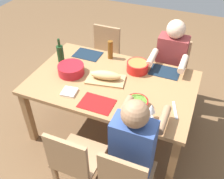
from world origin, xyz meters
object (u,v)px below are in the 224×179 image
object	(u,v)px
serving_bowl_fruit	(137,66)
beer_bottle	(110,50)
chair_near_right	(104,54)
serving_bowl_pasta	(71,69)
dining_table	(112,87)
chair_near_left	(171,68)
bread_loaf	(106,75)
chair_far_left	(125,179)
napkin_stack	(69,92)
wine_bottle	(60,53)
serving_bowl_salad	(137,104)
cutting_board	(106,80)
wine_glass	(151,109)
chair_far_center	(75,160)
diner_near_left	(170,61)
diner_far_left	(134,145)

from	to	relation	value
serving_bowl_fruit	beer_bottle	size ratio (longest dim) A/B	1.07
chair_near_right	serving_bowl_pasta	world-z (taller)	chair_near_right
dining_table	serving_bowl_fruit	world-z (taller)	serving_bowl_fruit
chair_near_left	bread_loaf	bearing A→B (deg)	58.16
chair_far_left	napkin_stack	xyz separation A→B (m)	(0.79, -0.52, 0.27)
wine_bottle	beer_bottle	size ratio (longest dim) A/B	1.32
serving_bowl_pasta	serving_bowl_salad	xyz separation A→B (m)	(-0.82, 0.25, -0.01)
chair_far_left	bread_loaf	world-z (taller)	same
cutting_board	wine_glass	size ratio (longest dim) A/B	2.41
cutting_board	chair_far_center	bearing A→B (deg)	94.57
chair_near_left	chair_near_right	size ratio (longest dim) A/B	1.00
serving_bowl_fruit	serving_bowl_salad	world-z (taller)	serving_bowl_fruit
beer_bottle	diner_near_left	bearing A→B (deg)	-158.57
chair_far_center	serving_bowl_pasta	bearing A→B (deg)	-60.67
cutting_board	beer_bottle	distance (m)	0.45
diner_far_left	napkin_stack	bearing A→B (deg)	-23.25
serving_bowl_salad	wine_glass	world-z (taller)	wine_glass
diner_near_left	dining_table	bearing A→B (deg)	55.05
chair_far_center	serving_bowl_pasta	distance (m)	0.99
diner_far_left	chair_near_left	xyz separation A→B (m)	(0.00, -1.53, -0.21)
dining_table	cutting_board	size ratio (longest dim) A/B	4.27
bread_loaf	wine_glass	world-z (taller)	wine_glass
chair_near_right	serving_bowl_fruit	xyz separation A→B (m)	(-0.65, 0.58, 0.32)
cutting_board	wine_bottle	bearing A→B (deg)	-12.46
chair_far_left	chair_near_right	xyz separation A→B (m)	(0.94, -1.71, 0.00)
diner_far_left	diner_near_left	xyz separation A→B (m)	(0.00, -1.35, 0.00)
chair_near_right	serving_bowl_salad	distance (m)	1.44
chair_far_left	serving_bowl_fruit	bearing A→B (deg)	-75.86
dining_table	diner_near_left	xyz separation A→B (m)	(-0.47, -0.67, 0.04)
dining_table	wine_bottle	xyz separation A→B (m)	(0.68, -0.13, 0.19)
cutting_board	napkin_stack	xyz separation A→B (m)	(0.25, 0.32, 0.00)
chair_far_left	diner_near_left	xyz separation A→B (m)	(-0.00, -1.53, 0.21)
cutting_board	wine_bottle	size ratio (longest dim) A/B	1.38
bread_loaf	beer_bottle	world-z (taller)	beer_bottle
serving_bowl_pasta	beer_bottle	world-z (taller)	beer_bottle
bread_loaf	beer_bottle	bearing A→B (deg)	-73.78
wine_bottle	diner_far_left	bearing A→B (deg)	145.29
chair_near_right	wine_bottle	distance (m)	0.84
diner_far_left	chair_far_left	bearing A→B (deg)	90.00
dining_table	cutting_board	world-z (taller)	cutting_board
chair_near_left	bread_loaf	distance (m)	1.07
chair_far_center	cutting_board	distance (m)	0.89
diner_near_left	serving_bowl_salad	size ratio (longest dim) A/B	5.77
diner_far_left	wine_glass	bearing A→B (deg)	-98.78
diner_far_left	cutting_board	xyz separation A→B (m)	(0.54, -0.66, 0.05)
diner_far_left	wine_glass	xyz separation A→B (m)	(-0.05, -0.30, 0.16)
serving_bowl_fruit	wine_glass	world-z (taller)	wine_glass
chair_near_right	bread_loaf	world-z (taller)	same
diner_far_left	cutting_board	world-z (taller)	diner_far_left
chair_far_center	serving_bowl_fruit	bearing A→B (deg)	-99.17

